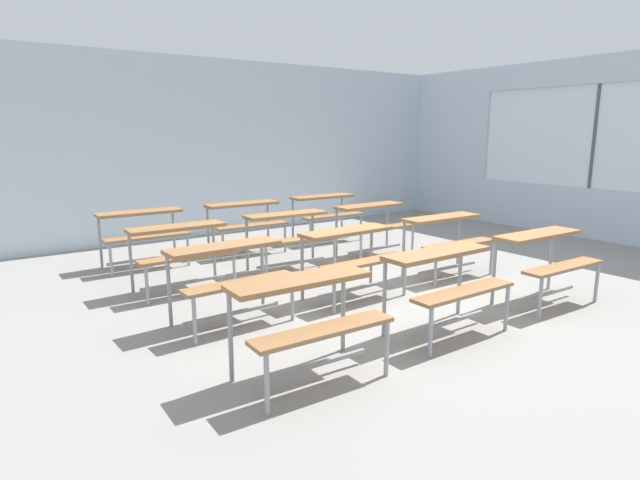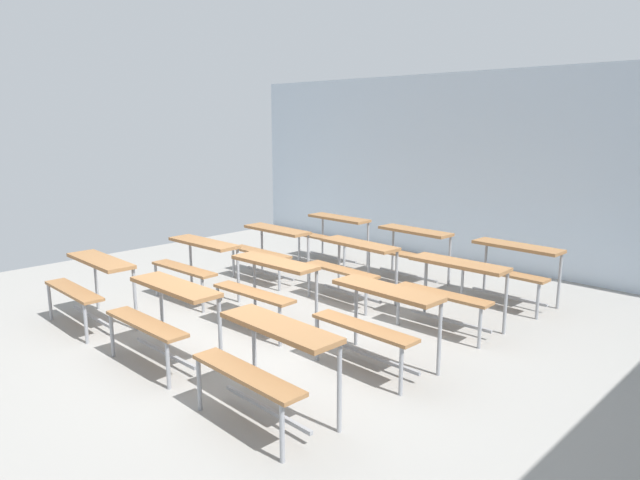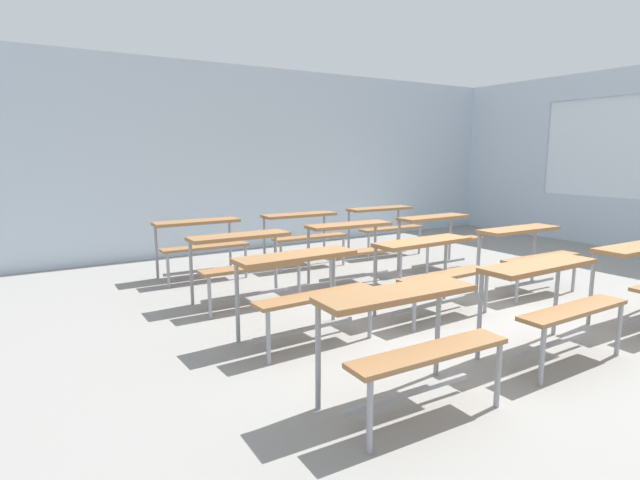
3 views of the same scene
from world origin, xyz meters
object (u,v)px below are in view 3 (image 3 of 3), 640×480
Objects in this scene: desk_bench_r0c0 at (407,322)px; desk_bench_r1c2 at (526,244)px; desk_bench_r1c1 at (430,259)px; desk_bench_r2c0 at (244,252)px; desk_bench_r0c1 at (550,288)px; desk_bench_r3c0 at (200,235)px; desk_bench_r3c2 at (384,219)px; desk_bench_r2c2 at (439,230)px; desk_bench_r2c1 at (354,239)px; desk_bench_r1c0 at (303,276)px; desk_bench_r3c1 at (303,227)px.

desk_bench_r0c0 and desk_bench_r1c2 have the same top height.
desk_bench_r1c1 is 1.94m from desk_bench_r2c0.
desk_bench_r0c1 and desk_bench_r3c0 have the same top height.
desk_bench_r1c1 is at bearing 43.25° from desk_bench_r0c0.
desk_bench_r2c0 is 0.99× the size of desk_bench_r3c0.
desk_bench_r1c1 and desk_bench_r2c0 have the same top height.
desk_bench_r3c2 is (3.01, 3.95, 0.00)m from desk_bench_r0c0.
desk_bench_r2c2 is 1.28m from desk_bench_r3c2.
desk_bench_r1c0 is at bearing -135.45° from desk_bench_r2c1.
desk_bench_r1c1 is 2.02m from desk_bench_r2c2.
desk_bench_r2c2 is (2.95, 2.67, 0.00)m from desk_bench_r0c0.
desk_bench_r3c1 is at bearing -176.77° from desk_bench_r3c2.
desk_bench_r0c1 is (1.49, 0.02, 0.00)m from desk_bench_r0c0.
desk_bench_r0c1 and desk_bench_r2c0 have the same top height.
desk_bench_r1c0 is at bearing -179.20° from desk_bench_r1c2.
desk_bench_r2c2 is at bearing 93.27° from desk_bench_r1c2.
desk_bench_r2c1 is at bearing -39.59° from desk_bench_r3c0.
desk_bench_r3c1 is 1.00× the size of desk_bench_r3c2.
desk_bench_r3c0 is 3.01m from desk_bench_r3c2.
desk_bench_r1c0 is (-1.46, 1.34, 0.00)m from desk_bench_r0c1.
desk_bench_r3c0 is at bearing 110.42° from desk_bench_r0c1.
desk_bench_r3c2 is at bearing 0.42° from desk_bench_r3c0.
desk_bench_r0c1 and desk_bench_r2c1 have the same top height.
desk_bench_r0c0 is at bearing -89.28° from desk_bench_r3c0.
desk_bench_r0c1 is 0.99× the size of desk_bench_r1c1.
desk_bench_r3c2 is (1.51, 0.03, 0.00)m from desk_bench_r3c1.
desk_bench_r3c1 is at bearing 41.37° from desk_bench_r2c0.
desk_bench_r2c1 is 1.02× the size of desk_bench_r3c0.
desk_bench_r3c2 is (0.02, 2.62, 0.00)m from desk_bench_r1c2.
desk_bench_r3c0 is at bearing 88.63° from desk_bench_r1c0.
desk_bench_r0c1 and desk_bench_r2c2 have the same top height.
desk_bench_r3c1 is at bearing 87.11° from desk_bench_r1c1.
desk_bench_r2c2 is (1.46, 2.65, 0.00)m from desk_bench_r0c1.
desk_bench_r1c1 is at bearing -118.42° from desk_bench_r3c2.
desk_bench_r3c2 is at bearing 54.21° from desk_bench_r0c0.
desk_bench_r1c1 is 1.01× the size of desk_bench_r3c0.
desk_bench_r1c0 is 1.43m from desk_bench_r1c1.
desk_bench_r0c0 is 1.01× the size of desk_bench_r3c0.
desk_bench_r2c2 is at bearing 1.14° from desk_bench_r2c0.
desk_bench_r1c0 and desk_bench_r2c1 have the same top height.
desk_bench_r1c1 is (1.43, -0.06, 0.00)m from desk_bench_r1c0.
desk_bench_r1c2 is at bearing -88.48° from desk_bench_r3c2.
desk_bench_r0c1 is 4.21m from desk_bench_r3c2.
desk_bench_r0c1 is 2.66m from desk_bench_r2c1.
desk_bench_r0c1 and desk_bench_r3c2 have the same top height.
desk_bench_r2c2 is 1.00× the size of desk_bench_r3c0.
desk_bench_r1c0 is at bearing -137.12° from desk_bench_r3c2.
desk_bench_r1c1 is 1.53m from desk_bench_r1c2.
desk_bench_r0c0 is 1.01× the size of desk_bench_r2c0.
desk_bench_r3c0 is (-2.99, 2.64, 0.00)m from desk_bench_r1c2.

